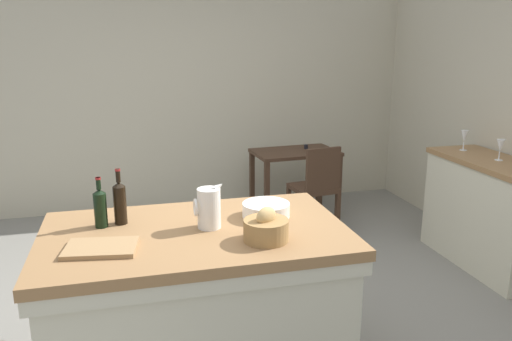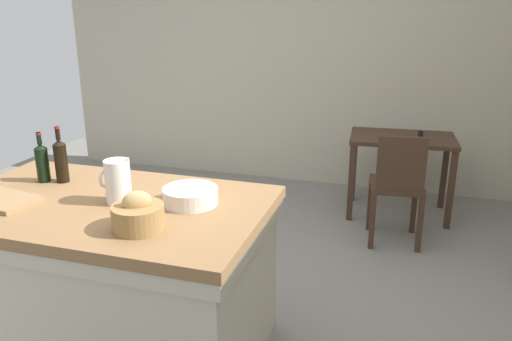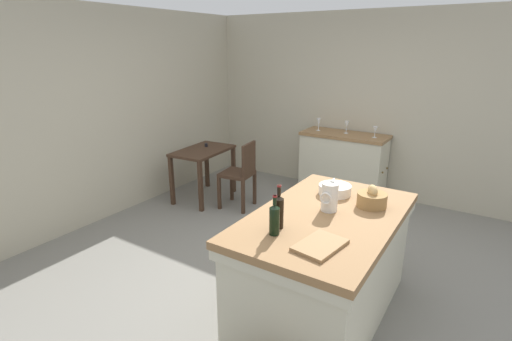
% 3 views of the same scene
% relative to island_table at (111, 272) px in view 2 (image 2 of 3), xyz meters
% --- Properties ---
extents(ground_plane, '(6.76, 6.76, 0.00)m').
position_rel_island_table_xyz_m(ground_plane, '(0.35, 0.56, -0.48)').
color(ground_plane, slate).
extents(wall_back, '(5.32, 0.12, 2.60)m').
position_rel_island_table_xyz_m(wall_back, '(0.35, 3.16, 0.82)').
color(wall_back, '#B2AA93').
rests_on(wall_back, ground).
extents(island_table, '(1.68, 1.02, 0.88)m').
position_rel_island_table_xyz_m(island_table, '(0.00, 0.00, 0.00)').
color(island_table, olive).
rests_on(island_table, ground).
extents(writing_desk, '(0.94, 0.63, 0.78)m').
position_rel_island_table_xyz_m(writing_desk, '(1.42, 2.46, 0.14)').
color(writing_desk, '#3D281C').
rests_on(writing_desk, ground).
extents(wooden_chair, '(0.45, 0.45, 0.92)m').
position_rel_island_table_xyz_m(wooden_chair, '(1.42, 1.81, 0.03)').
color(wooden_chair, '#3D281C').
rests_on(wooden_chair, ground).
extents(pitcher, '(0.17, 0.13, 0.27)m').
position_rel_island_table_xyz_m(pitcher, '(0.08, 0.02, 0.52)').
color(pitcher, silver).
rests_on(pitcher, island_table).
extents(wash_bowl, '(0.28, 0.28, 0.08)m').
position_rel_island_table_xyz_m(wash_bowl, '(0.44, 0.11, 0.45)').
color(wash_bowl, silver).
rests_on(wash_bowl, island_table).
extents(bread_basket, '(0.24, 0.24, 0.18)m').
position_rel_island_table_xyz_m(bread_basket, '(0.34, -0.24, 0.47)').
color(bread_basket, olive).
rests_on(bread_basket, island_table).
extents(cutting_board, '(0.38, 0.29, 0.02)m').
position_rel_island_table_xyz_m(cutting_board, '(-0.50, -0.16, 0.42)').
color(cutting_board, '#99754C').
rests_on(cutting_board, island_table).
extents(wine_bottle_dark, '(0.07, 0.07, 0.32)m').
position_rel_island_table_xyz_m(wine_bottle_dark, '(-0.40, 0.20, 0.54)').
color(wine_bottle_dark, black).
rests_on(wine_bottle_dark, island_table).
extents(wine_bottle_amber, '(0.07, 0.07, 0.29)m').
position_rel_island_table_xyz_m(wine_bottle_amber, '(-0.50, 0.18, 0.52)').
color(wine_bottle_amber, black).
rests_on(wine_bottle_amber, island_table).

